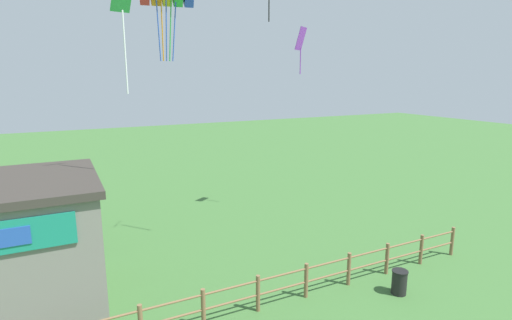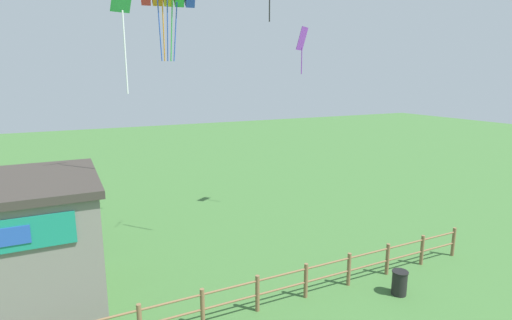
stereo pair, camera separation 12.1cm
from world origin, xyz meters
name	(u,v)px [view 2 (the right image)]	position (x,y,z in m)	size (l,w,h in m)	color
wooden_fence	(282,285)	(0.00, 7.41, 0.70)	(16.99, 0.14, 1.25)	brown
trash_bin	(399,283)	(4.00, 6.11, 0.44)	(0.56, 0.56, 0.87)	black
kite_green_diamond	(123,19)	(-4.20, 10.07, 9.25)	(0.70, 0.56, 3.22)	green
kite_purple_streamer	(302,42)	(5.47, 15.09, 9.32)	(0.89, 0.78, 2.38)	purple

